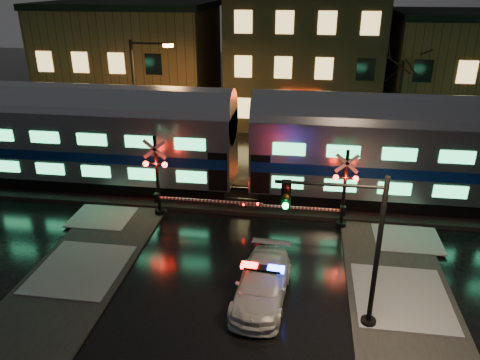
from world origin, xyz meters
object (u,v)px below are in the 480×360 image
(crossing_signal_right, at_px, (336,197))
(streetlight, at_px, (139,96))
(crossing_signal_left, at_px, (164,185))
(traffic_light, at_px, (350,250))
(police_car, at_px, (262,284))

(crossing_signal_right, height_order, streetlight, streetlight)
(crossing_signal_left, relative_size, streetlight, 0.76)
(crossing_signal_right, distance_m, streetlight, 13.97)
(crossing_signal_right, height_order, traffic_light, traffic_light)
(police_car, distance_m, streetlight, 16.05)
(police_car, xyz_separation_m, crossing_signal_left, (-5.58, 6.02, 1.10))
(crossing_signal_right, distance_m, crossing_signal_left, 8.51)
(traffic_light, xyz_separation_m, streetlight, (-11.94, 13.73, 1.54))
(streetlight, bearing_deg, police_car, -54.76)
(streetlight, bearing_deg, traffic_light, -48.99)
(police_car, relative_size, traffic_light, 0.83)
(crossing_signal_left, height_order, traffic_light, traffic_light)
(police_car, xyz_separation_m, streetlight, (-8.98, 12.71, 3.92))
(crossing_signal_right, relative_size, crossing_signal_left, 0.94)
(crossing_signal_left, bearing_deg, traffic_light, -39.49)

